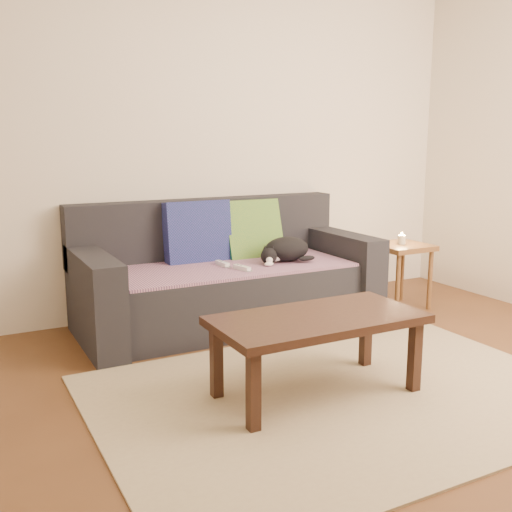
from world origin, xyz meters
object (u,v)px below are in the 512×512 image
at_px(sofa, 226,281).
at_px(wii_remote_a, 222,264).
at_px(coffee_table, 317,326).
at_px(wii_remote_b, 242,268).
at_px(side_table, 401,255).
at_px(cat, 285,250).

height_order(sofa, wii_remote_a, sofa).
xyz_separation_m(wii_remote_a, coffee_table, (-0.05, -1.28, -0.08)).
xyz_separation_m(wii_remote_b, side_table, (1.39, 0.00, -0.04)).
relative_size(cat, coffee_table, 0.41).
xyz_separation_m(sofa, cat, (0.40, -0.15, 0.22)).
bearing_deg(sofa, coffee_table, -94.84).
xyz_separation_m(cat, wii_remote_a, (-0.47, 0.07, -0.07)).
distance_m(cat, wii_remote_b, 0.43).
height_order(sofa, cat, sofa).
bearing_deg(side_table, sofa, 169.05).
relative_size(wii_remote_a, side_table, 0.30).
xyz_separation_m(sofa, coffee_table, (-0.12, -1.36, 0.07)).
bearing_deg(wii_remote_a, side_table, -101.05).
relative_size(wii_remote_a, coffee_table, 0.14).
relative_size(cat, side_table, 0.88).
distance_m(cat, wii_remote_a, 0.48).
bearing_deg(sofa, wii_remote_a, -127.08).
bearing_deg(wii_remote_a, coffee_table, 173.85).
xyz_separation_m(wii_remote_b, coffee_table, (-0.11, -1.09, -0.08)).
bearing_deg(coffee_table, side_table, 36.14).
bearing_deg(cat, side_table, 12.45).
bearing_deg(wii_remote_b, wii_remote_a, 5.82).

